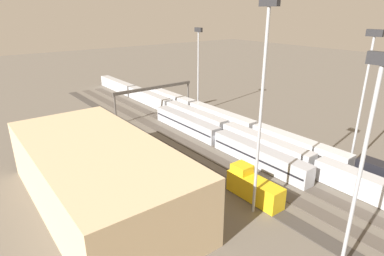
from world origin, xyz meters
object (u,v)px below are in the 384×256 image
(light_mast_1, at_px, (366,145))
(maintenance_shed, at_px, (98,175))
(train_on_track_4, at_px, (253,187))
(train_on_track_2, at_px, (218,138))
(light_mast_2, at_px, (365,83))
(light_mast_3, at_px, (263,89))
(train_on_track_0, at_px, (250,128))
(signal_gantry, at_px, (154,91))
(train_on_track_1, at_px, (222,128))
(light_mast_0, at_px, (198,59))

(light_mast_1, bearing_deg, maintenance_shed, 28.26)
(train_on_track_4, xyz_separation_m, train_on_track_2, (19.67, -10.00, -0.13))
(light_mast_2, bearing_deg, light_mast_3, 87.15)
(train_on_track_2, relative_size, maintenance_shed, 1.23)
(train_on_track_0, bearing_deg, signal_gantry, 19.67)
(light_mast_2, bearing_deg, maintenance_shed, 68.13)
(train_on_track_1, bearing_deg, light_mast_2, -162.14)
(light_mast_0, xyz_separation_m, light_mast_2, (-47.01, -1.09, 0.87))
(train_on_track_2, distance_m, maintenance_shed, 30.94)
(light_mast_3, xyz_separation_m, signal_gantry, (49.72, -12.61, -11.85))
(light_mast_0, bearing_deg, light_mast_2, -178.67)
(light_mast_0, xyz_separation_m, signal_gantry, (4.04, 12.83, -8.42))
(train_on_track_2, relative_size, train_on_track_1, 0.34)
(train_on_track_1, bearing_deg, signal_gantry, 12.09)
(train_on_track_4, height_order, signal_gantry, signal_gantry)
(light_mast_3, relative_size, maintenance_shed, 0.80)
(train_on_track_1, relative_size, light_mast_0, 5.68)
(light_mast_3, bearing_deg, light_mast_1, 176.16)
(light_mast_1, relative_size, maintenance_shed, 0.67)
(train_on_track_1, relative_size, light_mast_2, 5.33)
(train_on_track_0, xyz_separation_m, train_on_track_2, (0.44, 10.00, -0.06))
(train_on_track_0, bearing_deg, light_mast_3, 133.88)
(train_on_track_2, distance_m, signal_gantry, 28.07)
(train_on_track_4, xyz_separation_m, maintenance_shed, (13.90, 20.25, 2.91))
(train_on_track_0, relative_size, signal_gantry, 3.62)
(train_on_track_4, height_order, train_on_track_0, train_on_track_4)
(light_mast_0, relative_size, signal_gantry, 0.98)
(light_mast_1, bearing_deg, train_on_track_1, -24.41)
(train_on_track_4, distance_m, light_mast_3, 17.49)
(train_on_track_0, distance_m, light_mast_0, 27.76)
(signal_gantry, bearing_deg, light_mast_1, 168.07)
(train_on_track_4, height_order, train_on_track_1, train_on_track_4)
(train_on_track_2, xyz_separation_m, signal_gantry, (27.54, 0.00, 5.40))
(train_on_track_2, xyz_separation_m, train_on_track_1, (4.21, -5.00, 0.04))
(light_mast_3, bearing_deg, light_mast_2, -92.85)
(train_on_track_2, height_order, signal_gantry, signal_gantry)
(train_on_track_1, bearing_deg, maintenance_shed, 105.80)
(train_on_track_1, height_order, light_mast_0, light_mast_0)
(train_on_track_4, relative_size, train_on_track_2, 0.21)
(train_on_track_1, distance_m, maintenance_shed, 36.75)
(train_on_track_0, height_order, signal_gantry, signal_gantry)
(train_on_track_0, xyz_separation_m, signal_gantry, (27.98, 10.00, 5.33))
(train_on_track_4, relative_size, maintenance_shed, 0.26)
(train_on_track_2, relative_size, light_mast_1, 1.84)
(train_on_track_0, xyz_separation_m, train_on_track_1, (4.64, 5.00, -0.02))
(light_mast_0, height_order, maintenance_shed, light_mast_0)
(train_on_track_4, xyz_separation_m, signal_gantry, (47.21, -10.00, 5.26))
(light_mast_0, distance_m, light_mast_1, 65.81)
(train_on_track_0, bearing_deg, train_on_track_4, 133.88)
(light_mast_2, distance_m, light_mast_3, 26.69)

